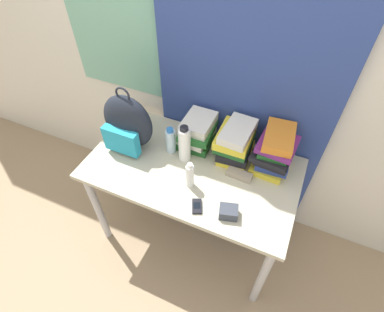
{
  "coord_description": "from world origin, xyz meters",
  "views": [
    {
      "loc": [
        0.48,
        -0.74,
        2.15
      ],
      "look_at": [
        0.0,
        0.36,
        0.87
      ],
      "focal_mm": 28.0,
      "sensor_mm": 36.0,
      "label": 1
    }
  ],
  "objects": [
    {
      "name": "book_stack_center",
      "position": [
        0.2,
        0.56,
        0.88
      ],
      "size": [
        0.22,
        0.29,
        0.23
      ],
      "color": "yellow",
      "rests_on": "desk"
    },
    {
      "name": "book_stack_left",
      "position": [
        -0.06,
        0.56,
        0.87
      ],
      "size": [
        0.23,
        0.27,
        0.2
      ],
      "color": "#1E5623",
      "rests_on": "desk"
    },
    {
      "name": "camera_pouch",
      "position": [
        0.31,
        0.13,
        0.8
      ],
      "size": [
        0.12,
        0.1,
        0.06
      ],
      "color": "#383D47",
      "rests_on": "desk"
    },
    {
      "name": "sunglasses_case",
      "position": [
        0.28,
        0.4,
        0.79
      ],
      "size": [
        0.15,
        0.06,
        0.04
      ],
      "color": "gray",
      "rests_on": "desk"
    },
    {
      "name": "curtain_blue",
      "position": [
        0.16,
        0.74,
        1.25
      ],
      "size": [
        1.09,
        0.04,
        2.5
      ],
      "color": "navy",
      "rests_on": "ground_plane"
    },
    {
      "name": "ground_plane",
      "position": [
        0.0,
        0.0,
        0.0
      ],
      "size": [
        12.0,
        12.0,
        0.0
      ],
      "primitive_type": "plane",
      "color": "#9E8466"
    },
    {
      "name": "cell_phone",
      "position": [
        0.14,
        0.1,
        0.78
      ],
      "size": [
        0.08,
        0.1,
        0.02
      ],
      "color": "black",
      "rests_on": "desk"
    },
    {
      "name": "desk",
      "position": [
        0.0,
        0.36,
        0.67
      ],
      "size": [
        1.28,
        0.71,
        0.77
      ],
      "color": "#B7B299",
      "rests_on": "ground_plane"
    },
    {
      "name": "water_bottle",
      "position": [
        -0.18,
        0.43,
        0.86
      ],
      "size": [
        0.06,
        0.06,
        0.19
      ],
      "color": "silver",
      "rests_on": "desk"
    },
    {
      "name": "sports_bottle",
      "position": [
        -0.07,
        0.41,
        0.89
      ],
      "size": [
        0.07,
        0.07,
        0.26
      ],
      "color": "white",
      "rests_on": "desk"
    },
    {
      "name": "wall_back",
      "position": [
        -0.0,
        0.8,
        1.25
      ],
      "size": [
        6.0,
        0.06,
        2.5
      ],
      "color": "silver",
      "rests_on": "ground_plane"
    },
    {
      "name": "sunscreen_bottle",
      "position": [
        0.04,
        0.23,
        0.85
      ],
      "size": [
        0.05,
        0.05,
        0.18
      ],
      "color": "white",
      "rests_on": "desk"
    },
    {
      "name": "book_stack_right",
      "position": [
        0.44,
        0.56,
        0.9
      ],
      "size": [
        0.24,
        0.29,
        0.26
      ],
      "color": "yellow",
      "rests_on": "desk"
    },
    {
      "name": "backpack",
      "position": [
        -0.44,
        0.37,
        0.95
      ],
      "size": [
        0.33,
        0.21,
        0.44
      ],
      "color": "#1E232D",
      "rests_on": "desk"
    }
  ]
}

